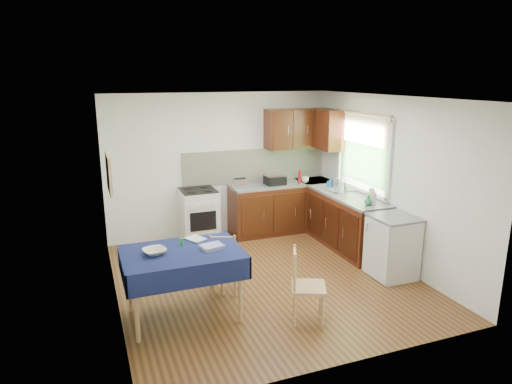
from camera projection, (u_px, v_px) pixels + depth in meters
name	position (u px, v px, depth m)	size (l,w,h in m)	color
floor	(265.00, 278.00, 6.42)	(4.20, 4.20, 0.00)	#4C2B14
ceiling	(267.00, 98.00, 5.80)	(4.00, 4.20, 0.02)	silver
wall_back	(221.00, 165.00, 8.01)	(4.00, 0.02, 2.50)	white
wall_front	(352.00, 246.00, 4.21)	(4.00, 0.02, 2.50)	white
wall_left	(110.00, 208.00, 5.42)	(0.02, 4.20, 2.50)	white
wall_right	(390.00, 181.00, 6.80)	(0.02, 4.20, 2.50)	white
base_cabinets	(311.00, 214.00, 7.92)	(1.90, 2.30, 0.86)	#341A09
worktop_back	(282.00, 184.00, 8.19)	(1.90, 0.60, 0.04)	slate
worktop_right	(348.00, 196.00, 7.38)	(0.60, 1.70, 0.04)	slate
worktop_corner	(314.00, 181.00, 8.42)	(0.60, 0.60, 0.04)	slate
splashback	(256.00, 165.00, 8.23)	(2.70, 0.02, 0.60)	white
upper_cabinets	(307.00, 129.00, 8.12)	(1.20, 0.85, 0.70)	#341A09
stove	(199.00, 216.00, 7.76)	(0.60, 0.61, 0.92)	silver
window	(363.00, 147.00, 7.32)	(0.04, 1.48, 1.26)	#2F5824
fridge	(392.00, 247.00, 6.40)	(0.58, 0.60, 0.89)	silver
corkboard	(109.00, 174.00, 5.61)	(0.04, 0.62, 0.47)	tan
dining_table	(182.00, 260.00, 5.24)	(1.36, 0.92, 0.82)	#101740
chair_far	(223.00, 262.00, 5.87)	(0.48, 0.48, 0.85)	tan
chair_near	(305.00, 283.00, 5.23)	(0.51, 0.51, 0.87)	tan
toaster	(240.00, 183.00, 7.82)	(0.23, 0.14, 0.18)	silver
sandwich_press	(275.00, 179.00, 8.05)	(0.33, 0.29, 0.20)	black
sauce_bottle	(300.00, 177.00, 8.12)	(0.05, 0.05, 0.24)	#B30E19
yellow_packet	(279.00, 178.00, 8.29)	(0.11, 0.07, 0.14)	gold
dish_rack	(340.00, 189.00, 7.66)	(0.41, 0.31, 0.19)	#939498
kettle	(371.00, 197.00, 6.82)	(0.15, 0.15, 0.25)	silver
cup	(305.00, 180.00, 8.20)	(0.13, 0.13, 0.11)	white
soap_bottle_a	(341.00, 185.00, 7.41)	(0.11, 0.11, 0.29)	silver
soap_bottle_b	(330.00, 183.00, 7.81)	(0.08, 0.08, 0.18)	blue
soap_bottle_c	(368.00, 200.00, 6.77)	(0.12, 0.12, 0.15)	#278F43
plate_bowl	(155.00, 251.00, 5.12)	(0.26, 0.26, 0.06)	beige
book	(190.00, 241.00, 5.52)	(0.18, 0.24, 0.02)	white
spice_jar	(182.00, 242.00, 5.38)	(0.04, 0.04, 0.09)	green
tea_towel	(212.00, 247.00, 5.29)	(0.25, 0.20, 0.04)	navy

